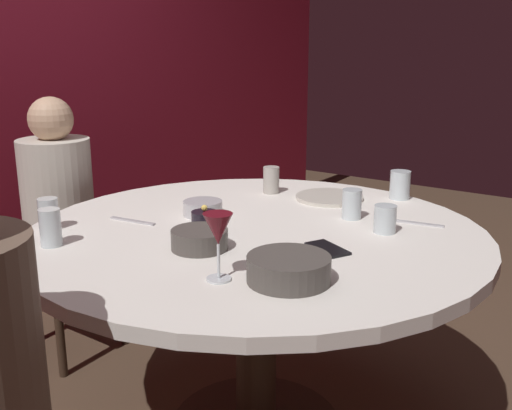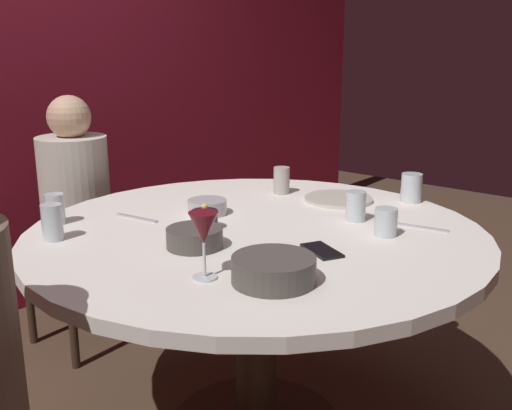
% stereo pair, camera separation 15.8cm
% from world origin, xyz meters
% --- Properties ---
extents(dining_table, '(1.48, 1.48, 0.75)m').
position_xyz_m(dining_table, '(0.00, 0.00, 0.62)').
color(dining_table, white).
rests_on(dining_table, ground).
extents(seated_diner_back, '(0.40, 0.40, 1.12)m').
position_xyz_m(seated_diner_back, '(0.00, 1.03, 0.70)').
color(seated_diner_back, '#3F2D1E').
rests_on(seated_diner_back, ground).
extents(candle_holder, '(0.09, 0.09, 0.09)m').
position_xyz_m(candle_holder, '(-0.11, 0.12, 0.78)').
color(candle_holder, black).
rests_on(candle_holder, dining_table).
extents(wine_glass, '(0.08, 0.08, 0.18)m').
position_xyz_m(wine_glass, '(-0.41, -0.17, 0.88)').
color(wine_glass, silver).
rests_on(wine_glass, dining_table).
extents(dinner_plate, '(0.26, 0.26, 0.01)m').
position_xyz_m(dinner_plate, '(0.47, -0.01, 0.76)').
color(dinner_plate, beige).
rests_on(dinner_plate, dining_table).
extents(cell_phone, '(0.12, 0.16, 0.01)m').
position_xyz_m(cell_phone, '(-0.05, -0.29, 0.75)').
color(cell_phone, black).
rests_on(cell_phone, dining_table).
extents(bowl_serving_large, '(0.14, 0.14, 0.05)m').
position_xyz_m(bowl_serving_large, '(0.02, 0.24, 0.78)').
color(bowl_serving_large, '#B7B7BC').
rests_on(bowl_serving_large, dining_table).
extents(bowl_salad_center, '(0.17, 0.17, 0.06)m').
position_xyz_m(bowl_salad_center, '(-0.25, 0.02, 0.78)').
color(bowl_salad_center, '#4C4742').
rests_on(bowl_salad_center, dining_table).
extents(bowl_small_white, '(0.21, 0.21, 0.07)m').
position_xyz_m(bowl_small_white, '(-0.31, -0.32, 0.78)').
color(bowl_small_white, '#4C4742').
rests_on(bowl_small_white, dining_table).
extents(cup_near_candle, '(0.06, 0.06, 0.10)m').
position_xyz_m(cup_near_candle, '(-0.39, 0.55, 0.80)').
color(cup_near_candle, silver).
rests_on(cup_near_candle, dining_table).
extents(cup_by_left_diner, '(0.06, 0.06, 0.11)m').
position_xyz_m(cup_by_left_diner, '(0.43, 0.23, 0.80)').
color(cup_by_left_diner, '#B2ADA3').
rests_on(cup_by_left_diner, dining_table).
extents(cup_by_right_diner, '(0.08, 0.08, 0.11)m').
position_xyz_m(cup_by_right_diner, '(0.64, -0.23, 0.81)').
color(cup_by_right_diner, silver).
rests_on(cup_by_right_diner, dining_table).
extents(cup_center_front, '(0.07, 0.07, 0.09)m').
position_xyz_m(cup_center_front, '(0.21, -0.36, 0.80)').
color(cup_center_front, silver).
rests_on(cup_center_front, dining_table).
extents(cup_far_edge, '(0.07, 0.07, 0.10)m').
position_xyz_m(cup_far_edge, '(0.29, -0.20, 0.80)').
color(cup_far_edge, silver).
rests_on(cup_far_edge, dining_table).
extents(cup_beside_wine, '(0.06, 0.06, 0.11)m').
position_xyz_m(cup_beside_wine, '(-0.49, 0.40, 0.81)').
color(cup_beside_wine, silver).
rests_on(cup_beside_wine, dining_table).
extents(fork_near_plate, '(0.04, 0.18, 0.01)m').
position_xyz_m(fork_near_plate, '(-0.18, 0.39, 0.75)').
color(fork_near_plate, '#B7B7BC').
rests_on(fork_near_plate, dining_table).
extents(knife_near_plate, '(0.05, 0.18, 0.01)m').
position_xyz_m(knife_near_plate, '(0.35, -0.41, 0.75)').
color(knife_near_plate, '#B7B7BC').
rests_on(knife_near_plate, dining_table).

